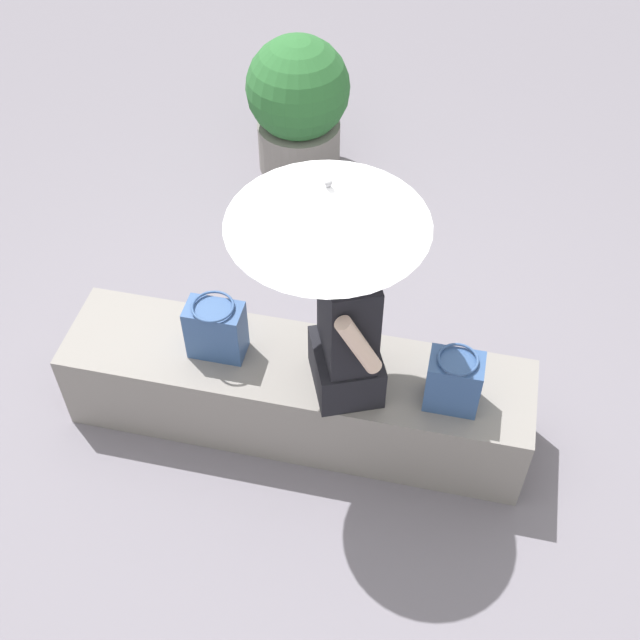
{
  "coord_description": "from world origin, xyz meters",
  "views": [
    {
      "loc": [
        0.62,
        -2.3,
        3.36
      ],
      "look_at": [
        0.12,
        -0.03,
        0.81
      ],
      "focal_mm": 45.92,
      "sensor_mm": 36.0,
      "label": 1
    }
  ],
  "objects_px": {
    "tote_bag_canvas": "(216,329)",
    "planter_near": "(298,103)",
    "handbag_black": "(454,381)",
    "person_seated": "(348,324)",
    "parasol": "(328,205)"
  },
  "relations": [
    {
      "from": "handbag_black",
      "to": "planter_near",
      "type": "relative_size",
      "value": 0.32
    },
    {
      "from": "tote_bag_canvas",
      "to": "planter_near",
      "type": "xyz_separation_m",
      "value": [
        -0.11,
        2.04,
        -0.13
      ]
    },
    {
      "from": "person_seated",
      "to": "tote_bag_canvas",
      "type": "height_order",
      "value": "person_seated"
    },
    {
      "from": "person_seated",
      "to": "tote_bag_canvas",
      "type": "relative_size",
      "value": 2.98
    },
    {
      "from": "person_seated",
      "to": "handbag_black",
      "type": "relative_size",
      "value": 3.04
    },
    {
      "from": "tote_bag_canvas",
      "to": "planter_near",
      "type": "distance_m",
      "value": 2.05
    },
    {
      "from": "person_seated",
      "to": "handbag_black",
      "type": "bearing_deg",
      "value": -0.54
    },
    {
      "from": "planter_near",
      "to": "person_seated",
      "type": "bearing_deg",
      "value": -71.08
    },
    {
      "from": "parasol",
      "to": "planter_near",
      "type": "xyz_separation_m",
      "value": [
        -0.63,
        2.1,
        -0.98
      ]
    },
    {
      "from": "person_seated",
      "to": "tote_bag_canvas",
      "type": "distance_m",
      "value": 0.66
    },
    {
      "from": "tote_bag_canvas",
      "to": "person_seated",
      "type": "bearing_deg",
      "value": -5.43
    },
    {
      "from": "handbag_black",
      "to": "parasol",
      "type": "bearing_deg",
      "value": 178.83
    },
    {
      "from": "handbag_black",
      "to": "planter_near",
      "type": "xyz_separation_m",
      "value": [
        -1.19,
        2.11,
        -0.12
      ]
    },
    {
      "from": "person_seated",
      "to": "handbag_black",
      "type": "height_order",
      "value": "person_seated"
    },
    {
      "from": "planter_near",
      "to": "parasol",
      "type": "bearing_deg",
      "value": -73.22
    }
  ]
}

